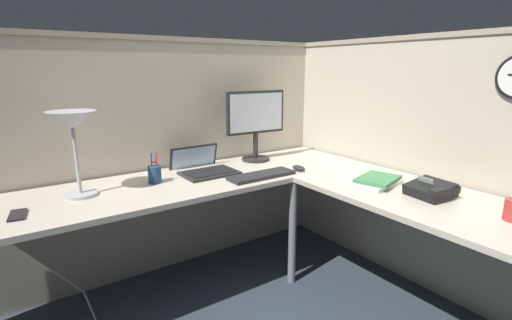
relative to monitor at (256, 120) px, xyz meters
The scene contains 13 objects.
ground_plane 1.22m from the monitor, 107.66° to the right, with size 6.80×6.80×0.00m, color #2D3842.
cubicle_wall_back 0.66m from the monitor, 157.78° to the left, with size 2.57×0.12×1.58m.
cubicle_wall_right 1.15m from the monitor, 53.55° to the right, with size 0.12×2.37×1.58m.
desk 0.86m from the monitor, 116.97° to the right, with size 2.35×2.15×0.73m.
monitor is the anchor object (origin of this frame).
laptop 0.53m from the monitor, behind, with size 0.34×0.38×0.22m.
keyboard 0.52m from the monitor, 119.99° to the right, with size 0.43×0.14×0.02m, color #232326.
computer_mouse 0.48m from the monitor, 79.87° to the right, with size 0.06×0.10×0.03m, color #232326.
desk_lamp_dome 1.21m from the monitor, behind, with size 0.24×0.24×0.44m.
pen_cup 0.84m from the monitor, behind, with size 0.08×0.08×0.18m.
cell_phone 1.54m from the monitor, behind, with size 0.07×0.14×0.01m, color black.
office_phone 1.24m from the monitor, 76.29° to the right, with size 0.22×0.23×0.11m.
book_stack 0.95m from the monitor, 75.18° to the right, with size 0.32×0.26×0.04m.
Camera 1 is at (-1.31, -1.55, 1.38)m, focal length 26.36 mm.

